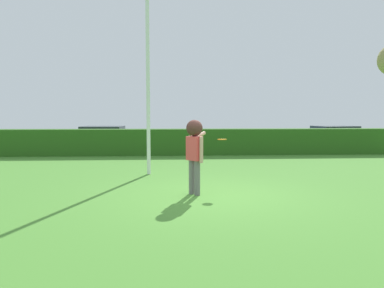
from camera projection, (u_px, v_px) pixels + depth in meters
ground_plane at (210, 195)px, 8.85m from camera, size 60.00×60.00×0.00m
person at (195, 145)px, 8.83m from camera, size 0.54×0.81×1.82m
frisbee at (222, 139)px, 9.41m from camera, size 0.23×0.23×0.03m
lamppost at (148, 70)px, 11.60m from camera, size 0.24×0.24×6.04m
hedge_row at (190, 142)px, 17.43m from camera, size 19.26×0.90×1.22m
parked_car_black at (103, 136)px, 20.29m from camera, size 4.32×2.08×1.25m
parked_car_blue at (335, 136)px, 20.66m from camera, size 4.47×2.56×1.25m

